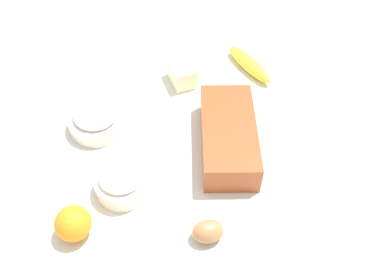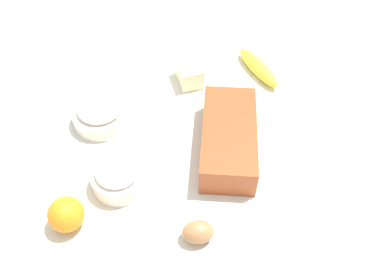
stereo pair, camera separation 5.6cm
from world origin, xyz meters
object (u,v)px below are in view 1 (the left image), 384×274
(flour_bowl, at_px, (97,119))
(butter_block, at_px, (182,73))
(loaf_pan, at_px, (229,137))
(egg_near_butter, at_px, (208,231))
(sugar_bowl, at_px, (122,181))
(banana, at_px, (249,64))
(orange_fruit, at_px, (73,223))

(flour_bowl, xyz_separation_m, butter_block, (-0.17, 0.22, -0.00))
(loaf_pan, distance_m, egg_near_butter, 0.25)
(egg_near_butter, bearing_deg, butter_block, -175.46)
(sugar_bowl, xyz_separation_m, banana, (-0.41, 0.35, -0.01))
(loaf_pan, bearing_deg, egg_near_butter, -13.68)
(loaf_pan, height_order, flour_bowl, loaf_pan)
(egg_near_butter, bearing_deg, orange_fruit, -94.81)
(orange_fruit, relative_size, butter_block, 0.86)
(loaf_pan, xyz_separation_m, egg_near_butter, (0.24, -0.07, -0.02))
(loaf_pan, relative_size, orange_fruit, 3.67)
(flour_bowl, relative_size, orange_fruit, 1.90)
(orange_fruit, relative_size, egg_near_butter, 1.15)
(banana, distance_m, butter_block, 0.21)
(sugar_bowl, height_order, butter_block, sugar_bowl)
(flour_bowl, relative_size, sugar_bowl, 1.17)
(banana, bearing_deg, egg_near_butter, -16.48)
(loaf_pan, bearing_deg, orange_fruit, -55.89)
(butter_block, distance_m, egg_near_butter, 0.50)
(orange_fruit, distance_m, egg_near_butter, 0.28)
(flour_bowl, bearing_deg, loaf_pan, 75.57)
(flour_bowl, height_order, butter_block, flour_bowl)
(orange_fruit, bearing_deg, sugar_bowl, 138.55)
(butter_block, bearing_deg, egg_near_butter, 4.54)
(banana, xyz_separation_m, butter_block, (0.05, -0.20, 0.01))
(banana, height_order, egg_near_butter, egg_near_butter)
(banana, xyz_separation_m, egg_near_butter, (0.54, -0.16, 0.01))
(banana, bearing_deg, butter_block, -77.31)
(sugar_bowl, relative_size, banana, 0.66)
(flour_bowl, distance_m, orange_fruit, 0.31)
(sugar_bowl, distance_m, orange_fruit, 0.14)
(flour_bowl, relative_size, egg_near_butter, 2.17)
(egg_near_butter, bearing_deg, flour_bowl, -141.24)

